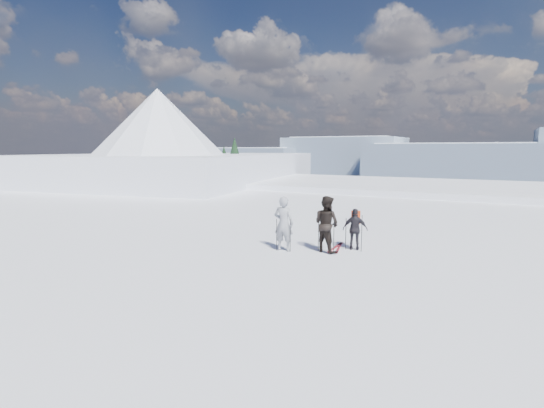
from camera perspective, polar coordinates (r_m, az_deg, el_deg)
The scene contains 9 objects.
lake_basin at distance 41.52m, azimuth 20.64°, elevation -7.17°, with size 820.00×820.00×71.62m.
far_mountain_range at distance 465.46m, azimuth 31.83°, elevation 5.03°, with size 770.00×110.00×53.00m.
near_ridge at distance 51.10m, azimuth -10.38°, elevation -0.68°, with size 31.37×35.68×25.62m.
skier_grey at distance 15.18m, azimuth 1.58°, elevation -2.65°, with size 0.72×0.47×1.97m, color gray.
skier_dark at distance 15.12m, azimuth 7.33°, elevation -2.68°, with size 0.97×0.76×2.01m, color black.
skier_pack at distance 15.63m, azimuth 11.12°, elevation -3.36°, with size 0.88×0.37×1.51m, color black.
backpack at distance 15.73m, azimuth 11.26°, elevation 0.36°, with size 0.32×0.18×0.47m, color #E84415.
ski_poles at distance 15.26m, azimuth 6.72°, elevation -4.08°, with size 2.75×1.39×1.31m.
skis_loose at distance 15.97m, azimuth 8.74°, elevation -5.78°, with size 0.49×1.70×0.03m.
Camera 1 is at (5.30, -9.91, 3.66)m, focal length 28.00 mm.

